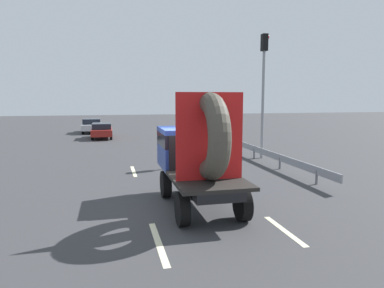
% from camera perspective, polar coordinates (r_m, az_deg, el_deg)
% --- Properties ---
extents(ground_plane, '(120.00, 120.00, 0.00)m').
position_cam_1_polar(ground_plane, '(11.55, -0.64, -9.60)').
color(ground_plane, '#38383A').
extents(flatbed_truck, '(2.02, 4.61, 3.54)m').
position_cam_1_polar(flatbed_truck, '(11.18, 0.80, -1.18)').
color(flatbed_truck, black).
rests_on(flatbed_truck, ground_plane).
extents(distant_sedan, '(1.67, 3.90, 1.27)m').
position_cam_1_polar(distant_sedan, '(30.49, -14.30, 2.17)').
color(distant_sedan, black).
rests_on(distant_sedan, ground_plane).
extents(traffic_light, '(0.42, 0.36, 6.80)m').
position_cam_1_polar(traffic_light, '(20.15, 11.43, 10.09)').
color(traffic_light, gray).
rests_on(traffic_light, ground_plane).
extents(guardrail, '(0.10, 12.33, 0.71)m').
position_cam_1_polar(guardrail, '(18.74, 11.83, -1.46)').
color(guardrail, gray).
rests_on(guardrail, ground_plane).
extents(lane_dash_left_near, '(0.16, 2.61, 0.01)m').
position_cam_1_polar(lane_dash_left_near, '(8.69, -5.43, -15.50)').
color(lane_dash_left_near, beige).
rests_on(lane_dash_left_near, ground_plane).
extents(lane_dash_left_far, '(0.16, 2.38, 0.01)m').
position_cam_1_polar(lane_dash_left_far, '(16.66, -9.38, -4.35)').
color(lane_dash_left_far, beige).
rests_on(lane_dash_left_far, ground_plane).
extents(lane_dash_right_near, '(0.16, 2.13, 0.01)m').
position_cam_1_polar(lane_dash_right_near, '(9.66, 14.64, -13.30)').
color(lane_dash_right_near, beige).
rests_on(lane_dash_right_near, ground_plane).
extents(lane_dash_right_far, '(0.16, 2.79, 0.01)m').
position_cam_1_polar(lane_dash_right_far, '(16.85, 1.87, -4.12)').
color(lane_dash_right_far, beige).
rests_on(lane_dash_right_far, ground_plane).
extents(oncoming_car, '(1.79, 4.17, 1.36)m').
position_cam_1_polar(oncoming_car, '(35.72, -15.79, 2.94)').
color(oncoming_car, black).
rests_on(oncoming_car, ground_plane).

